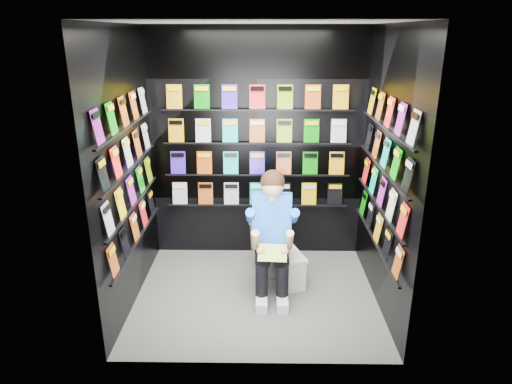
{
  "coord_description": "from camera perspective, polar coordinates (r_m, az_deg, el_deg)",
  "views": [
    {
      "loc": [
        0.06,
        -4.01,
        2.53
      ],
      "look_at": [
        -0.0,
        0.15,
        1.06
      ],
      "focal_mm": 32.0,
      "sensor_mm": 36.0,
      "label": 1
    }
  ],
  "objects": [
    {
      "name": "comics_back",
      "position": [
        5.13,
        0.16,
        5.65
      ],
      "size": [
        2.1,
        0.06,
        1.37
      ],
      "primitive_type": null,
      "color": "#BB4D17",
      "rests_on": "wall_back"
    },
    {
      "name": "wall_right",
      "position": [
        4.35,
        16.04,
        2.26
      ],
      "size": [
        0.04,
        2.0,
        2.6
      ],
      "primitive_type": "cube",
      "color": "black",
      "rests_on": "floor"
    },
    {
      "name": "toilet",
      "position": [
        5.03,
        1.88,
        -5.98
      ],
      "size": [
        0.46,
        0.77,
        0.73
      ],
      "primitive_type": "imported",
      "rotation": [
        0.0,
        0.0,
        3.08
      ],
      "color": "white",
      "rests_on": "floor"
    },
    {
      "name": "held_comic",
      "position": [
        4.29,
        2.08,
        -7.61
      ],
      "size": [
        0.28,
        0.17,
        0.11
      ],
      "primitive_type": "cube",
      "rotation": [
        -0.96,
        0.0,
        -0.06
      ],
      "color": "green",
      "rests_on": "reader"
    },
    {
      "name": "comics_right",
      "position": [
        4.34,
        15.67,
        2.33
      ],
      "size": [
        0.06,
        1.7,
        1.37
      ],
      "primitive_type": null,
      "color": "#BB4D17",
      "rests_on": "wall_right"
    },
    {
      "name": "floor",
      "position": [
        4.74,
        0.01,
        -12.78
      ],
      "size": [
        2.4,
        2.4,
        0.0
      ],
      "primitive_type": "plane",
      "color": "slate",
      "rests_on": "ground"
    },
    {
      "name": "ceiling",
      "position": [
        4.01,
        0.01,
        20.47
      ],
      "size": [
        2.4,
        2.4,
        0.0
      ],
      "primitive_type": "plane",
      "color": "white",
      "rests_on": "floor"
    },
    {
      "name": "wall_left",
      "position": [
        4.38,
        -15.92,
        2.39
      ],
      "size": [
        0.04,
        2.0,
        2.6
      ],
      "primitive_type": "cube",
      "color": "black",
      "rests_on": "floor"
    },
    {
      "name": "comics_left",
      "position": [
        4.37,
        -15.54,
        2.46
      ],
      "size": [
        0.06,
        1.7,
        1.37
      ],
      "primitive_type": null,
      "color": "#BB4D17",
      "rests_on": "wall_left"
    },
    {
      "name": "wall_front",
      "position": [
        3.25,
        -0.24,
        -2.76
      ],
      "size": [
        2.4,
        0.04,
        2.6
      ],
      "primitive_type": "cube",
      "color": "black",
      "rests_on": "floor"
    },
    {
      "name": "longbox",
      "position": [
        4.89,
        4.0,
        -9.59
      ],
      "size": [
        0.36,
        0.48,
        0.32
      ],
      "primitive_type": "cube",
      "rotation": [
        0.0,
        0.0,
        0.32
      ],
      "color": "silver",
      "rests_on": "floor"
    },
    {
      "name": "reader",
      "position": [
        4.52,
        2.01,
        -3.43
      ],
      "size": [
        0.56,
        0.79,
        1.4
      ],
      "primitive_type": null,
      "rotation": [
        0.0,
        0.0,
        -0.06
      ],
      "color": "blue",
      "rests_on": "toilet"
    },
    {
      "name": "longbox_lid",
      "position": [
        4.8,
        4.05,
        -7.74
      ],
      "size": [
        0.39,
        0.51,
        0.03
      ],
      "primitive_type": "cube",
      "rotation": [
        0.0,
        0.0,
        0.32
      ],
      "color": "silver",
      "rests_on": "longbox"
    },
    {
      "name": "wall_back",
      "position": [
        5.16,
        0.16,
        5.68
      ],
      "size": [
        2.4,
        0.04,
        2.6
      ],
      "primitive_type": "cube",
      "color": "black",
      "rests_on": "floor"
    }
  ]
}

